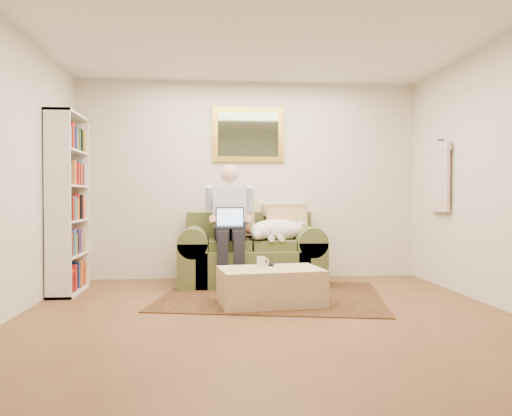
{
  "coord_description": "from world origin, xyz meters",
  "views": [
    {
      "loc": [
        -0.49,
        -4.11,
        1.06
      ],
      "look_at": [
        -0.01,
        1.39,
        0.95
      ],
      "focal_mm": 35.0,
      "sensor_mm": 36.0,
      "label": 1
    }
  ],
  "objects": [
    {
      "name": "wall_mirror",
      "position": [
        -0.02,
        2.47,
        1.9
      ],
      "size": [
        0.94,
        0.04,
        0.72
      ],
      "color": "gold",
      "rests_on": "room_shell"
    },
    {
      "name": "seated_man",
      "position": [
        -0.28,
        1.86,
        0.74
      ],
      "size": [
        0.58,
        0.82,
        1.47
      ],
      "primitive_type": null,
      "color": "#8C9AD8",
      "rests_on": "sofa"
    },
    {
      "name": "hanging_shirt",
      "position": [
        2.19,
        1.6,
        1.35
      ],
      "size": [
        0.06,
        0.52,
        0.9
      ],
      "primitive_type": null,
      "color": "beige",
      "rests_on": "room_shell"
    },
    {
      "name": "sleeping_dog",
      "position": [
        0.29,
        1.94,
        0.67
      ],
      "size": [
        0.72,
        0.45,
        0.27
      ],
      "primitive_type": null,
      "color": "white",
      "rests_on": "sofa"
    },
    {
      "name": "coffee_mug",
      "position": [
        -0.0,
        0.93,
        0.41
      ],
      "size": [
        0.08,
        0.08,
        0.1
      ],
      "primitive_type": "cylinder",
      "color": "white",
      "rests_on": "ottoman"
    },
    {
      "name": "tv_remote",
      "position": [
        0.11,
        0.98,
        0.37
      ],
      "size": [
        0.08,
        0.16,
        0.02
      ],
      "primitive_type": "cube",
      "rotation": [
        0.0,
        0.0,
        -0.22
      ],
      "color": "black",
      "rests_on": "ottoman"
    },
    {
      "name": "room_shell",
      "position": [
        0.0,
        0.35,
        1.3
      ],
      "size": [
        4.51,
        5.0,
        2.61
      ],
      "color": "brown",
      "rests_on": "ground"
    },
    {
      "name": "rug",
      "position": [
        0.14,
        1.22,
        0.01
      ],
      "size": [
        2.64,
        2.27,
        0.01
      ],
      "primitive_type": "cube",
      "rotation": [
        0.0,
        0.0,
        -0.2
      ],
      "color": "black",
      "rests_on": "room_shell"
    },
    {
      "name": "laptop",
      "position": [
        -0.28,
        1.8,
        0.77
      ],
      "size": [
        0.34,
        0.27,
        0.25
      ],
      "color": "black",
      "rests_on": "seated_man"
    },
    {
      "name": "bookshelf",
      "position": [
        -2.1,
        1.6,
        1.0
      ],
      "size": [
        0.28,
        0.8,
        2.0
      ],
      "primitive_type": null,
      "color": "white",
      "rests_on": "room_shell"
    },
    {
      "name": "ottoman",
      "position": [
        0.08,
        0.79,
        0.18
      ],
      "size": [
        1.08,
        0.77,
        0.36
      ],
      "primitive_type": "cube",
      "rotation": [
        0.0,
        0.0,
        0.14
      ],
      "color": "#CDAE89",
      "rests_on": "room_shell"
    },
    {
      "name": "sofa",
      "position": [
        -0.02,
        2.02,
        0.3
      ],
      "size": [
        1.75,
        0.89,
        1.05
      ],
      "color": "brown",
      "rests_on": "room_shell"
    }
  ]
}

